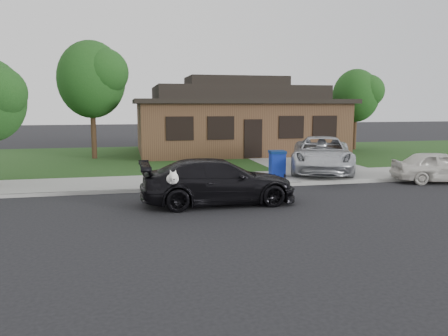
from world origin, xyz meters
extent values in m
plane|color=black|center=(0.00, 0.00, 0.00)|extent=(120.00, 120.00, 0.00)
cube|color=gray|center=(0.00, 5.00, 0.06)|extent=(60.00, 3.00, 0.12)
cube|color=gray|center=(0.00, 3.50, 0.06)|extent=(60.00, 0.12, 0.12)
cube|color=#193814|center=(0.00, 13.00, 0.07)|extent=(60.00, 13.00, 0.13)
cube|color=gray|center=(6.00, 10.00, 0.07)|extent=(4.50, 13.00, 0.14)
imported|color=black|center=(0.02, 1.16, 0.70)|extent=(4.84, 2.00, 1.40)
ellipsoid|color=white|center=(-1.49, 0.26, 0.98)|extent=(0.34, 0.40, 0.30)
sphere|color=white|center=(-1.49, 0.03, 1.08)|extent=(0.26, 0.26, 0.26)
cube|color=white|center=(-1.49, -0.09, 1.04)|extent=(0.09, 0.12, 0.08)
sphere|color=black|center=(-1.49, -0.15, 1.04)|extent=(0.04, 0.04, 0.04)
cone|color=white|center=(-1.56, 0.08, 1.22)|extent=(0.11, 0.11, 0.14)
cone|color=white|center=(-1.42, 0.08, 1.22)|extent=(0.11, 0.11, 0.14)
imported|color=silver|center=(5.66, 5.85, 0.90)|extent=(4.50, 6.04, 1.53)
imported|color=silver|center=(9.37, 2.94, 0.62)|extent=(3.89, 2.33, 1.24)
cube|color=navy|center=(3.28, 4.98, 0.60)|extent=(0.65, 0.65, 0.97)
cube|color=#061E50|center=(3.28, 4.98, 1.14)|extent=(0.71, 0.71, 0.11)
cylinder|color=black|center=(3.07, 4.68, 0.20)|extent=(0.07, 0.16, 0.15)
cylinder|color=black|center=(3.50, 4.68, 0.20)|extent=(0.07, 0.16, 0.15)
cube|color=#422B1C|center=(4.00, 15.00, 1.63)|extent=(12.00, 8.00, 3.00)
cube|color=black|center=(4.00, 15.00, 3.25)|extent=(12.60, 8.60, 0.25)
cube|color=black|center=(4.00, 15.00, 3.78)|extent=(10.00, 6.50, 0.80)
cube|color=black|center=(4.00, 15.00, 4.48)|extent=(6.00, 3.50, 0.60)
cube|color=black|center=(4.00, 10.97, 1.23)|extent=(1.00, 0.06, 2.10)
cube|color=black|center=(0.00, 10.97, 1.83)|extent=(1.30, 0.05, 1.10)
cube|color=black|center=(2.20, 10.97, 1.83)|extent=(1.30, 0.05, 1.10)
cube|color=black|center=(6.20, 10.97, 1.83)|extent=(1.30, 0.05, 1.10)
cube|color=black|center=(8.20, 10.97, 1.83)|extent=(1.30, 0.05, 1.10)
cylinder|color=#332114|center=(-4.50, 13.00, 1.37)|extent=(0.28, 0.28, 2.48)
ellipsoid|color=#143811|center=(-4.50, 13.00, 4.41)|extent=(3.60, 3.60, 4.14)
sphere|color=#26591E|center=(-3.78, 12.46, 4.77)|extent=(2.52, 2.52, 2.52)
cylinder|color=#332114|center=(12.00, 14.50, 1.14)|extent=(0.28, 0.28, 2.03)
ellipsoid|color=#143811|center=(12.00, 14.50, 3.65)|extent=(3.00, 3.00, 3.45)
sphere|color=#26591E|center=(12.60, 14.05, 3.95)|extent=(2.10, 2.10, 2.10)
sphere|color=#26591E|center=(-6.98, 4.81, 3.48)|extent=(1.82, 1.82, 1.82)
camera|label=1|loc=(-2.69, -11.89, 3.05)|focal=35.00mm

